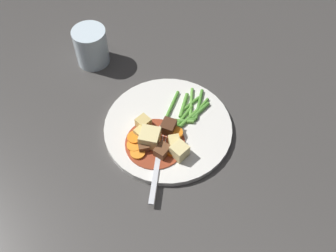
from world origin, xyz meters
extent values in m
plane|color=#423F3D|center=(0.00, 0.00, 0.00)|extent=(3.00, 3.00, 0.00)
cylinder|color=white|center=(0.00, 0.00, 0.01)|extent=(0.26, 0.26, 0.01)
cylinder|color=#93381E|center=(0.05, 0.01, 0.01)|extent=(0.12, 0.12, 0.00)
cylinder|color=orange|center=(0.07, -0.03, 0.02)|extent=(0.04, 0.04, 0.01)
cylinder|color=orange|center=(0.01, 0.03, 0.02)|extent=(0.03, 0.03, 0.01)
cylinder|color=orange|center=(0.09, 0.00, 0.02)|extent=(0.04, 0.04, 0.01)
cylinder|color=orange|center=(0.08, -0.02, 0.02)|extent=(0.03, 0.03, 0.01)
cylinder|color=orange|center=(0.04, 0.05, 0.02)|extent=(0.03, 0.03, 0.01)
cube|color=#EAD68C|center=(0.05, 0.00, 0.03)|extent=(0.05, 0.05, 0.03)
cube|color=#E5CC7A|center=(0.03, 0.04, 0.03)|extent=(0.03, 0.03, 0.03)
cube|color=#DBBC6B|center=(0.05, -0.02, 0.02)|extent=(0.03, 0.02, 0.02)
cube|color=#DBBC6B|center=(0.03, -0.04, 0.03)|extent=(0.03, 0.03, 0.03)
cube|color=#EAD68C|center=(0.04, 0.06, 0.03)|extent=(0.03, 0.03, 0.03)
cube|color=brown|center=(0.06, 0.04, 0.02)|extent=(0.03, 0.03, 0.02)
cube|color=#4C2B19|center=(0.01, 0.01, 0.03)|extent=(0.04, 0.04, 0.03)
cube|color=brown|center=(0.07, 0.00, 0.02)|extent=(0.03, 0.03, 0.02)
cylinder|color=#66AD42|center=(-0.08, 0.00, 0.02)|extent=(0.07, 0.05, 0.01)
cylinder|color=#4C8E33|center=(-0.07, 0.03, 0.02)|extent=(0.05, 0.01, 0.01)
cylinder|color=#4C8E33|center=(-0.03, 0.02, 0.02)|extent=(0.05, 0.04, 0.01)
cylinder|color=#4C8E33|center=(-0.08, 0.01, 0.02)|extent=(0.07, 0.05, 0.01)
cylinder|color=#599E38|center=(-0.03, 0.02, 0.02)|extent=(0.08, 0.01, 0.01)
cylinder|color=#66AD42|center=(-0.03, 0.01, 0.02)|extent=(0.04, 0.05, 0.01)
cylinder|color=#599E38|center=(-0.07, 0.00, 0.02)|extent=(0.06, 0.01, 0.01)
cylinder|color=#599E38|center=(-0.05, -0.03, 0.02)|extent=(0.07, 0.03, 0.01)
cylinder|color=#599E38|center=(-0.04, 0.01, 0.02)|extent=(0.06, 0.02, 0.01)
cylinder|color=#599E38|center=(-0.07, 0.02, 0.02)|extent=(0.08, 0.01, 0.01)
cylinder|color=#599E38|center=(-0.06, -0.01, 0.02)|extent=(0.06, 0.04, 0.01)
cube|color=silver|center=(0.10, 0.06, 0.01)|extent=(0.10, 0.07, 0.00)
cube|color=silver|center=(0.05, 0.02, 0.01)|extent=(0.03, 0.03, 0.00)
cylinder|color=silver|center=(0.02, 0.01, 0.01)|extent=(0.04, 0.03, 0.00)
cylinder|color=silver|center=(0.02, 0.01, 0.01)|extent=(0.04, 0.03, 0.00)
cylinder|color=silver|center=(0.03, 0.00, 0.01)|extent=(0.04, 0.03, 0.00)
cylinder|color=silver|center=(0.03, 0.00, 0.01)|extent=(0.04, 0.03, 0.00)
cylinder|color=silver|center=(-0.04, -0.27, 0.04)|extent=(0.08, 0.08, 0.09)
camera|label=1|loc=(0.35, 0.31, 0.66)|focal=41.71mm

